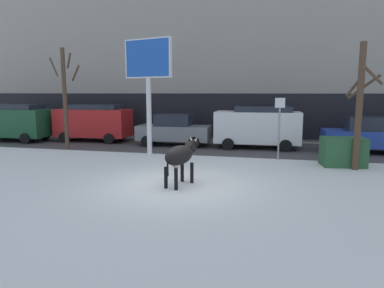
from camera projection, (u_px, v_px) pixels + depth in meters
The scene contains 15 objects.
ground_plane at pixel (178, 184), 11.57m from camera, with size 120.00×120.00×0.00m, color white.
road_strip at pixel (217, 147), 19.37m from camera, with size 60.00×5.60×0.01m, color #423F3F.
building_facade at pixel (232, 44), 24.23m from camera, with size 44.00×6.10×13.00m.
cow_black at pixel (180, 156), 11.29m from camera, with size 0.99×1.93×1.54m.
billboard at pixel (148, 66), 16.14m from camera, with size 2.49×0.81×5.56m.
car_darkgreen_van at pixel (14, 122), 21.68m from camera, with size 4.65×2.22×2.32m.
car_red_van at pixel (94, 122), 21.62m from camera, with size 4.65×2.22×2.32m.
car_grey_sedan at pixel (174, 130), 19.91m from camera, with size 4.25×2.07×1.84m.
car_white_van at pixel (258, 126), 18.86m from camera, with size 4.65×2.22×2.32m.
car_blue_sedan at pixel (366, 135), 17.43m from camera, with size 4.25×2.07×1.84m.
pedestrian_near_billboard at pixel (304, 128), 21.24m from camera, with size 0.36×0.24×1.73m.
bare_tree_right_lot at pixel (360, 104), 13.37m from camera, with size 1.34×1.59×4.98m.
bare_tree_far_back at pixel (65, 96), 18.24m from camera, with size 1.69×1.69×5.38m.
dumpster at pixel (343, 152), 14.34m from camera, with size 1.70×1.10×1.20m, color #285633.
street_sign at pixel (279, 124), 15.48m from camera, with size 0.44×0.08×2.82m.
Camera 1 is at (3.09, -10.82, 3.05)m, focal length 32.07 mm.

